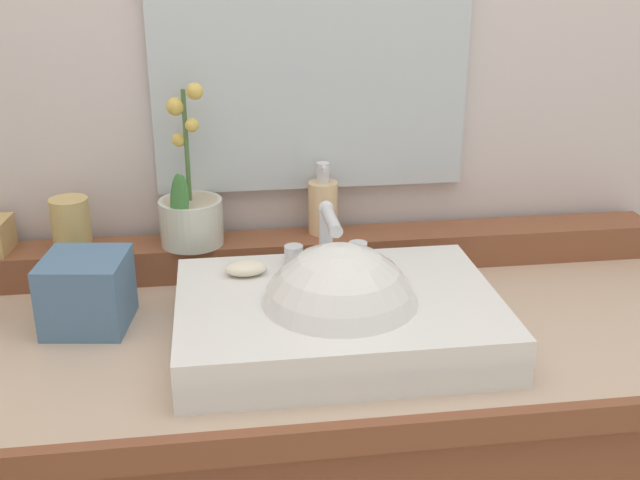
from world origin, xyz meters
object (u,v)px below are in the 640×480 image
object	(u,v)px
sink_basin	(338,320)
potted_plant	(191,212)
soap_bar	(246,268)
tumbler_cup	(71,225)
tissue_box	(87,292)
soap_dispenser	(323,205)

from	to	relation	value
sink_basin	potted_plant	size ratio (longest dim) A/B	1.67
soap_bar	tumbler_cup	bearing A→B (deg)	150.00
potted_plant	tissue_box	bearing A→B (deg)	-134.18
soap_dispenser	sink_basin	bearing A→B (deg)	-93.69
soap_dispenser	tumbler_cup	distance (m)	0.46
soap_bar	potted_plant	distance (m)	0.20
soap_bar	tissue_box	bearing A→B (deg)	178.67
soap_bar	soap_dispenser	distance (m)	0.26
soap_bar	tissue_box	size ratio (longest dim) A/B	0.54
sink_basin	tissue_box	size ratio (longest dim) A/B	3.84
soap_dispenser	tissue_box	distance (m)	0.46
soap_bar	tissue_box	xyz separation A→B (m)	(-0.26, 0.01, -0.03)
potted_plant	tumbler_cup	distance (m)	0.21
sink_basin	soap_bar	bearing A→B (deg)	141.66
potted_plant	tissue_box	distance (m)	0.25
potted_plant	tissue_box	xyz separation A→B (m)	(-0.17, -0.17, -0.07)
potted_plant	sink_basin	bearing A→B (deg)	-51.59
soap_bar	potted_plant	size ratio (longest dim) A/B	0.23
sink_basin	potted_plant	xyz separation A→B (m)	(-0.23, 0.29, 0.09)
soap_dispenser	tissue_box	world-z (taller)	soap_dispenser
soap_dispenser	tumbler_cup	bearing A→B (deg)	-176.46
soap_bar	tumbler_cup	world-z (taller)	tumbler_cup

